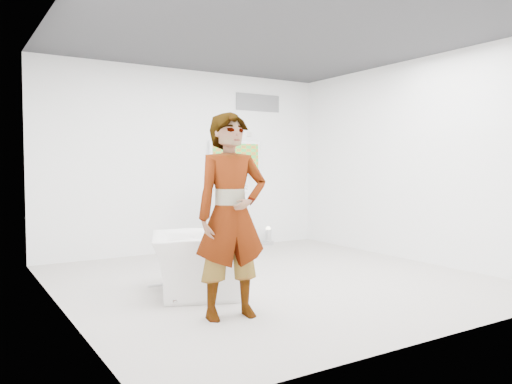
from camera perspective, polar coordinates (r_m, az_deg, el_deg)
room at (r=6.18m, az=1.90°, el=3.75°), size 5.01×5.01×3.00m
tv at (r=8.71m, az=-2.43°, el=3.86°), size 1.00×0.08×0.60m
logo_decal at (r=9.07m, az=0.23°, el=10.17°), size 0.90×0.02×0.30m
person at (r=4.65m, az=-2.82°, el=-2.70°), size 0.75×0.54×1.91m
armchair at (r=5.62m, az=-7.09°, el=-8.14°), size 1.22×1.29×0.67m
pedestal at (r=7.79m, az=-2.85°, el=-3.59°), size 0.66×0.66×1.05m
floor_uplight at (r=9.02m, az=1.40°, el=-5.06°), size 0.24×0.24×0.31m
vitrine at (r=7.74m, az=-2.87°, el=1.67°), size 0.39×0.39×0.38m
console at (r=7.74m, az=-2.86°, el=1.08°), size 0.06×0.16×0.22m
wii_remote at (r=4.87m, az=-0.78°, el=6.59°), size 0.11×0.15×0.04m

